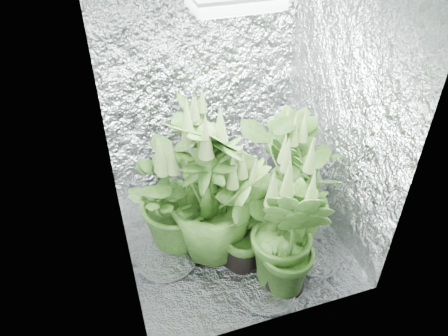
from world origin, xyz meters
TOP-DOWN VIEW (x-y plane):
  - ground at (0.00, 0.00)m, footprint 1.60×1.60m
  - walls at (0.00, 0.00)m, footprint 1.62×1.62m
  - grow_lamp at (0.00, 0.00)m, footprint 0.50×0.30m
  - plant_a at (-0.38, 0.09)m, footprint 0.92×0.92m
  - plant_b at (-0.11, 0.64)m, footprint 0.67×0.67m
  - plant_c at (0.52, 0.08)m, footprint 0.68×0.68m
  - plant_d at (-0.18, -0.08)m, footprint 0.89×0.89m
  - plant_e at (0.35, -0.20)m, footprint 1.03×1.03m
  - plant_f at (-0.01, -0.28)m, footprint 0.67×0.67m
  - plant_g at (0.19, -0.56)m, footprint 0.71×0.71m
  - circulation_fan at (0.61, 0.44)m, footprint 0.18×0.28m
  - plant_label at (0.25, -0.60)m, footprint 0.06×0.04m

SIDE VIEW (x-z plane):
  - ground at x=0.00m, z-range 0.00..0.00m
  - circulation_fan at x=0.61m, z-range -0.03..0.31m
  - plant_label at x=0.25m, z-range 0.25..0.35m
  - plant_b at x=-0.11m, z-range -0.04..0.95m
  - plant_f at x=-0.01m, z-range -0.04..0.95m
  - plant_c at x=0.52m, z-range -0.04..0.96m
  - plant_a at x=-0.38m, z-range -0.03..0.95m
  - plant_g at x=0.19m, z-range -0.05..0.99m
  - plant_e at x=0.35m, z-range -0.03..0.98m
  - plant_d at x=-0.18m, z-range -0.05..1.19m
  - walls at x=0.00m, z-range 0.00..2.00m
  - grow_lamp at x=0.00m, z-range 1.72..1.94m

